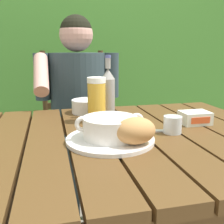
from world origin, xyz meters
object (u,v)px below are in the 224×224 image
object	(u,v)px
beer_bottle	(107,92)
water_glass_small	(173,125)
diner_bowl	(87,106)
butter_tub	(195,118)
person_eating	(79,106)
soup_bowl	(110,127)
serving_plate	(110,139)
beer_glass	(97,100)
bread_roll	(136,131)
table_knife	(141,131)
chair_near_diner	(77,133)

from	to	relation	value
beer_bottle	water_glass_small	bearing A→B (deg)	-56.83
diner_bowl	butter_tub	bearing A→B (deg)	-36.50
person_eating	soup_bowl	world-z (taller)	person_eating
serving_plate	water_glass_small	bearing A→B (deg)	8.32
person_eating	soup_bowl	bearing A→B (deg)	-88.55
beer_glass	diner_bowl	distance (m)	0.17
butter_tub	diner_bowl	distance (m)	0.47
butter_tub	diner_bowl	world-z (taller)	diner_bowl
bread_roll	beer_bottle	world-z (taller)	beer_bottle
serving_plate	butter_tub	bearing A→B (deg)	18.25
person_eating	diner_bowl	xyz separation A→B (m)	(0.00, -0.34, 0.07)
bread_roll	table_knife	distance (m)	0.16
bread_roll	diner_bowl	size ratio (longest dim) A/B	0.98
chair_near_diner	beer_bottle	size ratio (longest dim) A/B	3.99
water_glass_small	beer_bottle	bearing A→B (deg)	123.17
water_glass_small	table_knife	bearing A→B (deg)	160.87
soup_bowl	beer_glass	bearing A→B (deg)	89.78
diner_bowl	table_knife	bearing A→B (deg)	-67.03
beer_glass	diner_bowl	bearing A→B (deg)	96.02
table_knife	butter_tub	bearing A→B (deg)	12.04
person_eating	butter_tub	world-z (taller)	person_eating
water_glass_small	diner_bowl	distance (m)	0.44
person_eating	beer_glass	size ratio (longest dim) A/B	7.00
serving_plate	table_knife	size ratio (longest dim) A/B	1.66
chair_near_diner	person_eating	world-z (taller)	person_eating
bread_roll	diner_bowl	world-z (taller)	bread_roll
chair_near_diner	soup_bowl	distance (m)	0.99
water_glass_small	butter_tub	size ratio (longest dim) A/B	0.57
bread_roll	beer_glass	xyz separation A→B (m)	(-0.06, 0.31, 0.04)
beer_bottle	water_glass_small	distance (m)	0.32
soup_bowl	diner_bowl	size ratio (longest dim) A/B	1.60
person_eating	table_knife	xyz separation A→B (m)	(0.14, -0.67, 0.04)
bread_roll	beer_bottle	size ratio (longest dim) A/B	0.52
soup_bowl	table_knife	size ratio (longest dim) A/B	1.32
beer_bottle	chair_near_diner	bearing A→B (deg)	96.42
serving_plate	beer_bottle	xyz separation A→B (m)	(0.06, 0.30, 0.10)
chair_near_diner	beer_glass	world-z (taller)	chair_near_diner
chair_near_diner	butter_tub	world-z (taller)	chair_near_diner
chair_near_diner	person_eating	xyz separation A→B (m)	(-0.00, -0.20, 0.23)
chair_near_diner	table_knife	xyz separation A→B (m)	(0.14, -0.87, 0.27)
soup_bowl	table_knife	xyz separation A→B (m)	(0.13, 0.07, -0.04)
soup_bowl	water_glass_small	distance (m)	0.23
water_glass_small	table_knife	xyz separation A→B (m)	(-0.10, 0.04, -0.03)
person_eating	water_glass_small	world-z (taller)	person_eating
butter_tub	table_knife	world-z (taller)	butter_tub
serving_plate	butter_tub	distance (m)	0.39
person_eating	table_knife	world-z (taller)	person_eating
person_eating	serving_plate	world-z (taller)	person_eating
person_eating	serving_plate	xyz separation A→B (m)	(0.02, -0.74, 0.05)
butter_tub	water_glass_small	bearing A→B (deg)	-147.50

